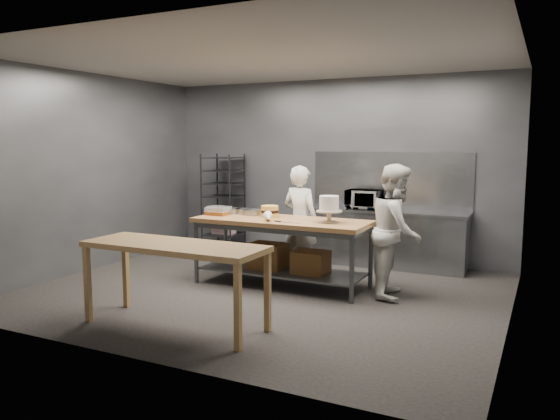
% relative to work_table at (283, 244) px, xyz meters
% --- Properties ---
extents(ground, '(6.00, 6.00, 0.00)m').
position_rel_work_table_xyz_m(ground, '(-0.10, -0.41, -0.57)').
color(ground, black).
rests_on(ground, ground).
extents(back_wall, '(6.00, 0.04, 3.00)m').
position_rel_work_table_xyz_m(back_wall, '(-0.10, 2.09, 0.93)').
color(back_wall, '#4C4F54').
rests_on(back_wall, ground).
extents(work_table, '(2.40, 0.90, 0.92)m').
position_rel_work_table_xyz_m(work_table, '(0.00, 0.00, 0.00)').
color(work_table, olive).
rests_on(work_table, ground).
extents(near_counter, '(2.00, 0.70, 0.90)m').
position_rel_work_table_xyz_m(near_counter, '(-0.29, -2.02, 0.24)').
color(near_counter, olive).
rests_on(near_counter, ground).
extents(back_counter, '(2.60, 0.60, 0.90)m').
position_rel_work_table_xyz_m(back_counter, '(0.90, 1.77, -0.12)').
color(back_counter, slate).
rests_on(back_counter, ground).
extents(splashback_panel, '(2.60, 0.02, 0.90)m').
position_rel_work_table_xyz_m(splashback_panel, '(0.90, 2.07, 0.78)').
color(splashback_panel, slate).
rests_on(splashback_panel, back_counter).
extents(speed_rack, '(0.66, 0.70, 1.75)m').
position_rel_work_table_xyz_m(speed_rack, '(-2.02, 1.69, 0.28)').
color(speed_rack, black).
rests_on(speed_rack, ground).
extents(chef_behind, '(0.66, 0.51, 1.62)m').
position_rel_work_table_xyz_m(chef_behind, '(-0.03, 0.65, 0.24)').
color(chef_behind, silver).
rests_on(chef_behind, ground).
extents(chef_right, '(0.75, 0.90, 1.69)m').
position_rel_work_table_xyz_m(chef_right, '(1.51, 0.19, 0.27)').
color(chef_right, silver).
rests_on(chef_right, ground).
extents(microwave, '(0.54, 0.37, 0.30)m').
position_rel_work_table_xyz_m(microwave, '(0.57, 1.77, 0.48)').
color(microwave, black).
rests_on(microwave, back_counter).
extents(frosted_cake_stand, '(0.34, 0.34, 0.35)m').
position_rel_work_table_xyz_m(frosted_cake_stand, '(0.68, -0.03, 0.57)').
color(frosted_cake_stand, '#B9AF94').
rests_on(frosted_cake_stand, work_table).
extents(layer_cake, '(0.24, 0.24, 0.16)m').
position_rel_work_table_xyz_m(layer_cake, '(-0.26, 0.10, 0.43)').
color(layer_cake, '#E9BE4A').
rests_on(layer_cake, work_table).
extents(cake_pans, '(0.63, 0.31, 0.07)m').
position_rel_work_table_xyz_m(cake_pans, '(-0.76, 0.21, 0.39)').
color(cake_pans, gray).
rests_on(cake_pans, work_table).
extents(piping_bag, '(0.29, 0.39, 0.12)m').
position_rel_work_table_xyz_m(piping_bag, '(-0.07, -0.31, 0.41)').
color(piping_bag, white).
rests_on(piping_bag, work_table).
extents(offset_spatula, '(0.36, 0.02, 0.02)m').
position_rel_work_table_xyz_m(offset_spatula, '(0.14, -0.26, 0.35)').
color(offset_spatula, slate).
rests_on(offset_spatula, work_table).
extents(pastry_clamshells, '(0.37, 0.34, 0.11)m').
position_rel_work_table_xyz_m(pastry_clamshells, '(-1.05, 0.01, 0.40)').
color(pastry_clamshells, '#91541D').
rests_on(pastry_clamshells, work_table).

